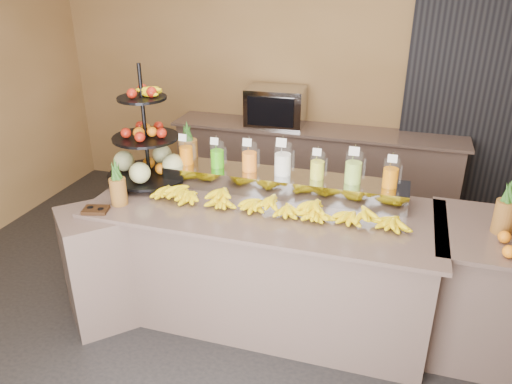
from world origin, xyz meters
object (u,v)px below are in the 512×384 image
at_px(fruit_stand, 152,153).
at_px(banana_heap, 271,201).
at_px(oven_warmer, 276,106).
at_px(pitcher_tray, 282,183).
at_px(condiment_caddy, 96,210).

bearing_deg(fruit_stand, banana_heap, -6.23).
relative_size(banana_heap, oven_warmer, 3.12).
bearing_deg(banana_heap, pitcher_tray, 88.77).
xyz_separation_m(pitcher_tray, oven_warmer, (-0.50, 1.67, 0.13)).
bearing_deg(oven_warmer, banana_heap, -78.66).
bearing_deg(pitcher_tray, banana_heap, -91.23).
distance_m(banana_heap, condiment_caddy, 1.23).
xyz_separation_m(condiment_caddy, oven_warmer, (0.68, 2.36, 0.19)).
xyz_separation_m(banana_heap, fruit_stand, (-1.03, 0.23, 0.17)).
bearing_deg(fruit_stand, oven_warmer, 79.24).
bearing_deg(fruit_stand, condiment_caddy, -96.88).
bearing_deg(oven_warmer, fruit_stand, -109.61).
bearing_deg(banana_heap, fruit_stand, 167.47).
bearing_deg(condiment_caddy, pitcher_tray, 30.54).
relative_size(fruit_stand, condiment_caddy, 5.44).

